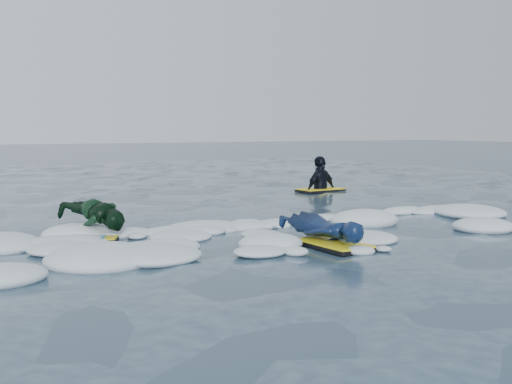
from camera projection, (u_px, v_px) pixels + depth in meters
ground at (230, 250)px, 8.19m from camera, size 120.00×120.00×0.00m
foam_band at (197, 238)px, 9.09m from camera, size 12.00×3.10×0.30m
prone_woman_unit at (324, 230)px, 8.47m from camera, size 0.62×1.59×0.41m
prone_child_unit at (98, 218)px, 9.15m from camera, size 0.91×1.47×0.54m
waiting_rider_unit at (321, 191)px, 15.67m from camera, size 1.19×0.71×1.73m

